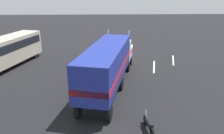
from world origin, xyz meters
name	(u,v)px	position (x,y,z in m)	size (l,w,h in m)	color
ground_plane	(124,64)	(0.00, 0.00, 0.00)	(120.00, 120.00, 0.00)	black
lane_stripe_near	(154,67)	(-1.03, -3.50, 0.01)	(4.40, 0.16, 0.01)	silver
lane_stripe_mid	(173,60)	(1.38, -6.53, 0.01)	(4.40, 0.16, 0.01)	silver
semi_truck	(109,61)	(-6.78, 1.94, 2.52)	(14.34, 5.85, 4.50)	silver
person_bystander	(81,76)	(-6.00, 4.54, 0.89)	(0.43, 0.48, 1.63)	#2D3347
parked_bus	(5,50)	(-0.47, 13.56, 2.07)	(11.28, 5.46, 3.40)	#BFB29E
motorcycle	(149,124)	(-13.55, -0.32, 0.48)	(2.11, 0.35, 1.12)	black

